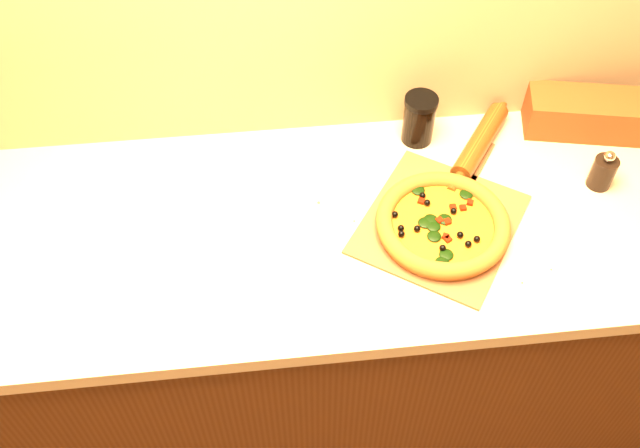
{
  "coord_description": "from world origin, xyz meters",
  "views": [
    {
      "loc": [
        -0.07,
        0.39,
        2.18
      ],
      "look_at": [
        0.03,
        1.38,
        0.96
      ],
      "focal_mm": 40.0,
      "sensor_mm": 36.0,
      "label": 1
    }
  ],
  "objects_px": {
    "pizza": "(443,224)",
    "dark_jar": "(419,119)",
    "pizza_peel": "(442,220)",
    "pepper_grinder": "(603,172)",
    "rolling_pin": "(480,141)"
  },
  "relations": [
    {
      "from": "pizza_peel",
      "to": "rolling_pin",
      "type": "distance_m",
      "value": 0.26
    },
    {
      "from": "rolling_pin",
      "to": "dark_jar",
      "type": "bearing_deg",
      "value": 160.2
    },
    {
      "from": "pizza_peel",
      "to": "pizza",
      "type": "height_order",
      "value": "pizza"
    },
    {
      "from": "pizza",
      "to": "rolling_pin",
      "type": "xyz_separation_m",
      "value": [
        0.15,
        0.25,
        -0.0
      ]
    },
    {
      "from": "pizza_peel",
      "to": "dark_jar",
      "type": "relative_size",
      "value": 3.81
    },
    {
      "from": "pepper_grinder",
      "to": "pizza_peel",
      "type": "bearing_deg",
      "value": -169.87
    },
    {
      "from": "pizza",
      "to": "dark_jar",
      "type": "xyz_separation_m",
      "value": [
        0.0,
        0.31,
        0.04
      ]
    },
    {
      "from": "pizza_peel",
      "to": "pepper_grinder",
      "type": "xyz_separation_m",
      "value": [
        0.4,
        0.07,
        0.04
      ]
    },
    {
      "from": "pepper_grinder",
      "to": "rolling_pin",
      "type": "distance_m",
      "value": 0.3
    },
    {
      "from": "pizza_peel",
      "to": "pepper_grinder",
      "type": "distance_m",
      "value": 0.41
    },
    {
      "from": "pizza_peel",
      "to": "pizza",
      "type": "relative_size",
      "value": 1.67
    },
    {
      "from": "pizza",
      "to": "rolling_pin",
      "type": "bearing_deg",
      "value": 59.07
    },
    {
      "from": "dark_jar",
      "to": "rolling_pin",
      "type": "bearing_deg",
      "value": -19.8
    },
    {
      "from": "pizza",
      "to": "dark_jar",
      "type": "height_order",
      "value": "dark_jar"
    },
    {
      "from": "pepper_grinder",
      "to": "dark_jar",
      "type": "xyz_separation_m",
      "value": [
        -0.41,
        0.2,
        0.02
      ]
    }
  ]
}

